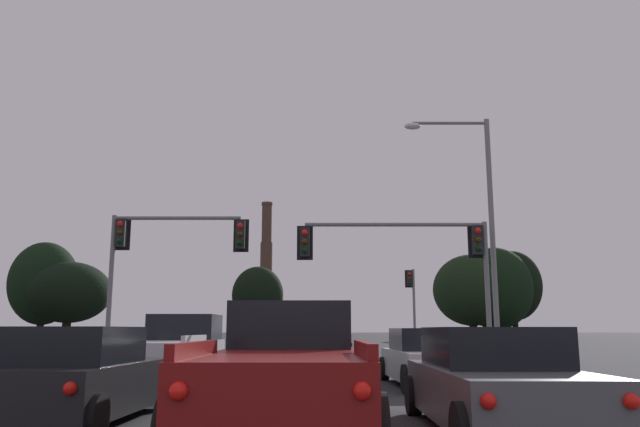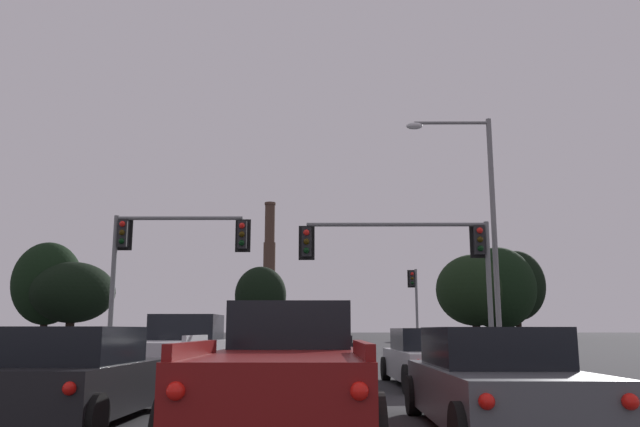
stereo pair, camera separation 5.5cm
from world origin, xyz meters
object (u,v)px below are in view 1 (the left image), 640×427
at_px(pickup_truck_center_lane_front, 307,352).
at_px(hatchback_left_lane_second, 84,378).
at_px(pickup_truck_center_lane_second, 289,373).
at_px(smokestack, 268,282).
at_px(pickup_truck_left_lane_front, 175,352).
at_px(street_lamp, 481,213).
at_px(sedan_right_lane_second, 498,383).
at_px(traffic_light_overhead_left, 161,250).
at_px(sedan_right_lane_front, 431,359).
at_px(traffic_light_far_right, 414,296).
at_px(traffic_light_overhead_right, 422,254).

bearing_deg(pickup_truck_center_lane_front, hatchback_left_lane_second, -116.59).
height_order(pickup_truck_center_lane_second, smokestack, smokestack).
height_order(pickup_truck_left_lane_front, street_lamp, street_lamp).
xyz_separation_m(pickup_truck_center_lane_front, smokestack, (-15.08, 161.69, 14.05)).
bearing_deg(pickup_truck_center_lane_front, sedan_right_lane_second, -73.66).
bearing_deg(smokestack, hatchback_left_lane_second, -85.99).
height_order(pickup_truck_left_lane_front, traffic_light_overhead_left, traffic_light_overhead_left).
xyz_separation_m(street_lamp, smokestack, (-21.51, 155.66, 9.13)).
bearing_deg(smokestack, pickup_truck_left_lane_front, -85.91).
xyz_separation_m(traffic_light_overhead_left, smokestack, (-9.48, 155.78, 10.57)).
xyz_separation_m(sedan_right_lane_front, pickup_truck_center_lane_second, (-3.19, -7.31, 0.14)).
bearing_deg(pickup_truck_center_lane_second, sedan_right_lane_front, 66.19).
relative_size(pickup_truck_left_lane_front, smokestack, 0.15).
distance_m(pickup_truck_center_lane_front, pickup_truck_left_lane_front, 3.50).
relative_size(traffic_light_overhead_left, traffic_light_far_right, 1.00).
bearing_deg(pickup_truck_left_lane_front, pickup_truck_center_lane_second, -66.18).
xyz_separation_m(sedan_right_lane_second, street_lamp, (3.58, 14.27, 5.06)).
bearing_deg(sedan_right_lane_front, pickup_truck_center_lane_front, 160.12).
height_order(sedan_right_lane_front, sedan_right_lane_second, same).
bearing_deg(pickup_truck_center_lane_second, pickup_truck_center_lane_front, 89.56).
bearing_deg(traffic_light_overhead_left, smokestack, 93.48).
xyz_separation_m(traffic_light_far_right, traffic_light_overhead_right, (-2.96, -22.22, 0.35)).
relative_size(sedan_right_lane_second, pickup_truck_left_lane_front, 0.85).
height_order(sedan_right_lane_front, pickup_truck_left_lane_front, pickup_truck_left_lane_front).
bearing_deg(hatchback_left_lane_second, smokestack, 96.31).
relative_size(sedan_right_lane_second, street_lamp, 0.50).
bearing_deg(pickup_truck_left_lane_front, hatchback_left_lane_second, -87.12).
bearing_deg(traffic_light_overhead_right, sedan_right_lane_second, -94.83).
relative_size(traffic_light_overhead_left, street_lamp, 0.59).
distance_m(pickup_truck_center_lane_second, traffic_light_overhead_right, 14.35).
bearing_deg(sedan_right_lane_second, pickup_truck_center_lane_second, -177.91).
relative_size(sedan_right_lane_front, street_lamp, 0.50).
height_order(traffic_light_overhead_right, smokestack, smokestack).
xyz_separation_m(hatchback_left_lane_second, traffic_light_far_right, (10.17, 34.58, 3.04)).
relative_size(hatchback_left_lane_second, street_lamp, 0.44).
distance_m(pickup_truck_center_lane_front, sedan_right_lane_second, 8.72).
bearing_deg(traffic_light_overhead_left, pickup_truck_center_lane_second, -68.66).
relative_size(sedan_right_lane_front, pickup_truck_center_lane_front, 0.85).
height_order(sedan_right_lane_front, traffic_light_overhead_right, traffic_light_overhead_right).
xyz_separation_m(pickup_truck_left_lane_front, traffic_light_far_right, (10.44, 27.47, 2.90)).
distance_m(hatchback_left_lane_second, sedan_right_lane_front, 8.96).
xyz_separation_m(sedan_right_lane_front, pickup_truck_left_lane_front, (-6.66, 0.83, 0.14)).
bearing_deg(sedan_right_lane_front, traffic_light_overhead_right, 80.54).
relative_size(sedan_right_lane_second, smokestack, 0.12).
distance_m(traffic_light_overhead_right, smokestack, 158.16).
relative_size(sedan_right_lane_front, traffic_light_overhead_left, 0.85).
xyz_separation_m(pickup_truck_left_lane_front, traffic_light_overhead_left, (-2.10, 6.11, 3.49)).
distance_m(sedan_right_lane_front, traffic_light_overhead_right, 7.01).
bearing_deg(traffic_light_far_right, hatchback_left_lane_second, -106.39).
bearing_deg(traffic_light_overhead_left, sedan_right_lane_front, -38.39).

